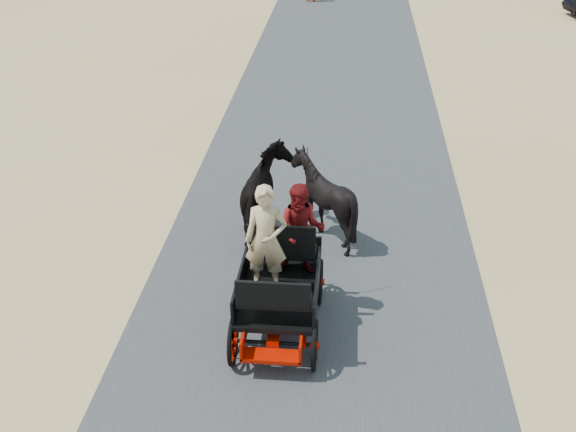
{
  "coord_description": "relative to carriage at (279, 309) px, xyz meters",
  "views": [
    {
      "loc": [
        0.48,
        -11.43,
        7.26
      ],
      "look_at": [
        -0.49,
        -0.44,
        1.2
      ],
      "focal_mm": 45.0,
      "sensor_mm": 36.0,
      "label": 1
    }
  ],
  "objects": [
    {
      "name": "carriage",
      "position": [
        0.0,
        0.0,
        0.0
      ],
      "size": [
        1.3,
        2.4,
        0.72
      ],
      "primitive_type": null,
      "color": "black",
      "rests_on": "ground"
    },
    {
      "name": "horse_right",
      "position": [
        0.55,
        3.0,
        0.49
      ],
      "size": [
        1.37,
        1.54,
        1.7
      ],
      "primitive_type": "imported",
      "rotation": [
        0.0,
        0.0,
        3.14
      ],
      "color": "black",
      "rests_on": "ground"
    },
    {
      "name": "passenger_woman",
      "position": [
        0.3,
        0.6,
        1.15
      ],
      "size": [
        0.77,
        0.6,
        1.58
      ],
      "primitive_type": "imported",
      "color": "#660C0F",
      "rests_on": "carriage"
    },
    {
      "name": "driver_man",
      "position": [
        -0.2,
        0.05,
        1.26
      ],
      "size": [
        0.66,
        0.43,
        1.8
      ],
      "primitive_type": "imported",
      "color": "tan",
      "rests_on": "carriage"
    },
    {
      "name": "road",
      "position": [
        0.49,
        2.04,
        -0.35
      ],
      "size": [
        6.0,
        140.0,
        0.01
      ],
      "primitive_type": "cube",
      "color": "#38383A",
      "rests_on": "ground"
    },
    {
      "name": "horse_left",
      "position": [
        -0.55,
        3.0,
        0.49
      ],
      "size": [
        0.91,
        2.01,
        1.7
      ],
      "primitive_type": "imported",
      "rotation": [
        0.0,
        0.0,
        3.14
      ],
      "color": "black",
      "rests_on": "ground"
    },
    {
      "name": "ground",
      "position": [
        0.49,
        2.04,
        -0.36
      ],
      "size": [
        140.0,
        140.0,
        0.0
      ],
      "primitive_type": "plane",
      "color": "tan"
    }
  ]
}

